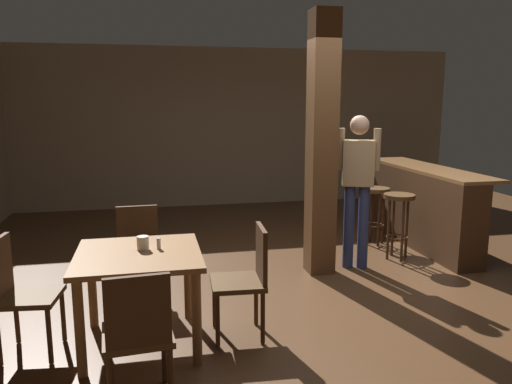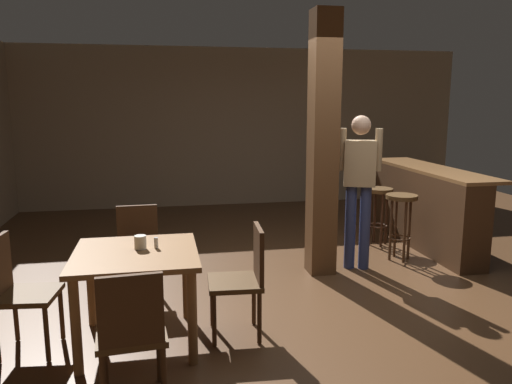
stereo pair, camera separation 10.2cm
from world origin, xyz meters
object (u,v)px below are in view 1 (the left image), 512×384
object	(u,v)px
bar_counter	(419,205)
chair_south	(138,332)
salt_shaker	(159,243)
napkin_cup	(143,243)
dining_table	(139,268)
chair_west	(18,290)
chair_east	(247,275)
chair_north	(138,250)
standing_person	(358,181)
bar_stool_mid	(376,202)
bar_stool_near	(399,210)

from	to	relation	value
bar_counter	chair_south	bearing A→B (deg)	-140.42
chair_south	salt_shaker	xyz separation A→B (m)	(0.15, 0.92, 0.28)
napkin_cup	bar_counter	bearing A→B (deg)	29.79
dining_table	bar_counter	distance (m)	4.11
chair_west	chair_east	size ratio (longest dim) A/B	1.00
chair_north	chair_west	distance (m)	1.20
napkin_cup	standing_person	size ratio (longest dim) A/B	0.06
dining_table	standing_person	xyz separation A→B (m)	(2.36, 1.36, 0.38)
chair_south	salt_shaker	distance (m)	0.97
bar_counter	bar_stool_mid	xyz separation A→B (m)	(-0.56, 0.12, 0.04)
standing_person	bar_counter	world-z (taller)	standing_person
salt_shaker	bar_counter	size ratio (longest dim) A/B	0.04
napkin_cup	bar_counter	xyz separation A→B (m)	(3.51, 2.01, -0.27)
napkin_cup	salt_shaker	bearing A→B (deg)	-1.38
napkin_cup	bar_stool_near	distance (m)	3.30
dining_table	bar_stool_near	distance (m)	3.36
bar_stool_near	chair_south	bearing A→B (deg)	-141.03
dining_table	chair_west	size ratio (longest dim) A/B	1.05
dining_table	chair_west	distance (m)	0.87
chair_north	chair_south	bearing A→B (deg)	-89.15
dining_table	salt_shaker	distance (m)	0.24
standing_person	bar_stool_mid	xyz separation A→B (m)	(0.63, 0.84, -0.44)
bar_counter	bar_stool_near	distance (m)	0.78
chair_west	standing_person	size ratio (longest dim) A/B	0.52
chair_south	bar_stool_mid	xyz separation A→B (m)	(2.99, 3.05, 0.06)
chair_north	chair_east	distance (m)	1.24
napkin_cup	bar_counter	world-z (taller)	bar_counter
salt_shaker	bar_stool_near	size ratio (longest dim) A/B	0.11
bar_counter	standing_person	bearing A→B (deg)	-148.88
chair_south	napkin_cup	distance (m)	0.97
salt_shaker	bar_counter	distance (m)	3.95
salt_shaker	dining_table	bearing A→B (deg)	-157.68
dining_table	chair_north	world-z (taller)	chair_north
chair_south	bar_stool_near	xyz separation A→B (m)	(2.98, 2.41, 0.09)
salt_shaker	bar_stool_near	distance (m)	3.20
bar_stool_mid	bar_counter	bearing A→B (deg)	-12.20
napkin_cup	chair_west	bearing A→B (deg)	-177.01
napkin_cup	bar_stool_mid	distance (m)	3.65
chair_north	bar_counter	xyz separation A→B (m)	(3.57, 1.21, 0.02)
napkin_cup	standing_person	xyz separation A→B (m)	(2.32, 1.29, 0.21)
chair_north	chair_south	distance (m)	1.73
chair_east	standing_person	distance (m)	2.12
standing_person	bar_stool_mid	distance (m)	1.14
chair_east	chair_south	bearing A→B (deg)	-135.15
chair_west	chair_east	bearing A→B (deg)	-1.56
bar_stool_near	bar_stool_mid	distance (m)	0.64
chair_south	bar_stool_near	world-z (taller)	chair_south
standing_person	chair_south	bearing A→B (deg)	-136.78
bar_stool_mid	bar_stool_near	bearing A→B (deg)	-91.33
chair_south	bar_stool_near	bearing A→B (deg)	38.97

